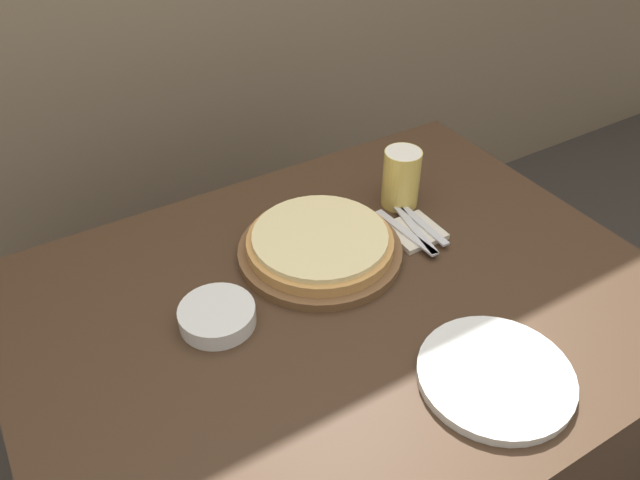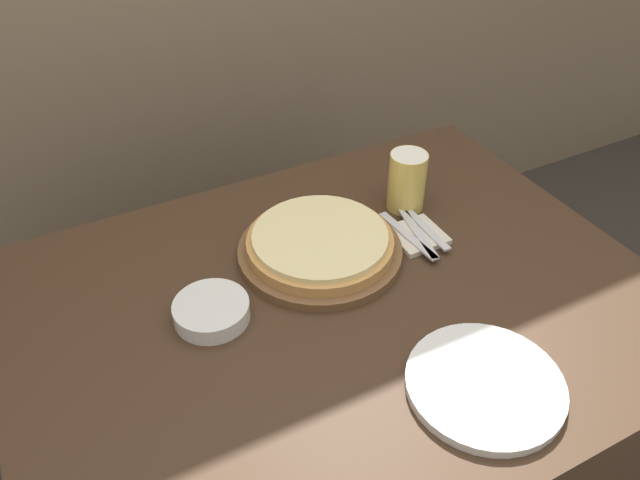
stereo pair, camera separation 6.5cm
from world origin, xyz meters
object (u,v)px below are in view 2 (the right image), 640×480
at_px(pizza_on_board, 320,245).
at_px(side_bowl, 212,311).
at_px(fork, 408,236).
at_px(spoon, 427,229).
at_px(dinner_knife, 417,232).
at_px(dinner_plate, 485,385).
at_px(beer_glass, 407,179).

relative_size(pizza_on_board, side_bowl, 2.41).
distance_m(side_bowl, fork, 0.46).
height_order(pizza_on_board, spoon, pizza_on_board).
bearing_deg(dinner_knife, side_bowl, -177.06).
bearing_deg(dinner_plate, beer_glass, 70.98).
xyz_separation_m(beer_glass, side_bowl, (-0.53, -0.14, -0.06)).
distance_m(dinner_plate, side_bowl, 0.51).
relative_size(pizza_on_board, fork, 1.83).
relative_size(dinner_plate, spoon, 1.66).
distance_m(fork, dinner_knife, 0.02).
relative_size(beer_glass, dinner_plate, 0.52).
bearing_deg(dinner_knife, pizza_on_board, 168.00).
bearing_deg(side_bowl, dinner_plate, -46.40).
relative_size(beer_glass, dinner_knife, 0.73).
relative_size(pizza_on_board, spoon, 2.15).
height_order(pizza_on_board, side_bowl, pizza_on_board).
distance_m(beer_glass, dinner_knife, 0.14).
xyz_separation_m(dinner_knife, spoon, (0.03, 0.00, 0.00)).
height_order(pizza_on_board, fork, pizza_on_board).
bearing_deg(beer_glass, dinner_plate, -109.02).
height_order(beer_glass, dinner_plate, beer_glass).
distance_m(pizza_on_board, fork, 0.20).
bearing_deg(side_bowl, fork, 3.10).
bearing_deg(beer_glass, dinner_knife, -110.54).
xyz_separation_m(pizza_on_board, fork, (0.19, -0.05, -0.01)).
distance_m(beer_glass, side_bowl, 0.55).
xyz_separation_m(beer_glass, dinner_plate, (-0.17, -0.51, -0.07)).
height_order(beer_glass, side_bowl, beer_glass).
height_order(pizza_on_board, beer_glass, beer_glass).
bearing_deg(pizza_on_board, dinner_knife, -12.00).
bearing_deg(dinner_plate, side_bowl, 133.60).
height_order(pizza_on_board, dinner_plate, pizza_on_board).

